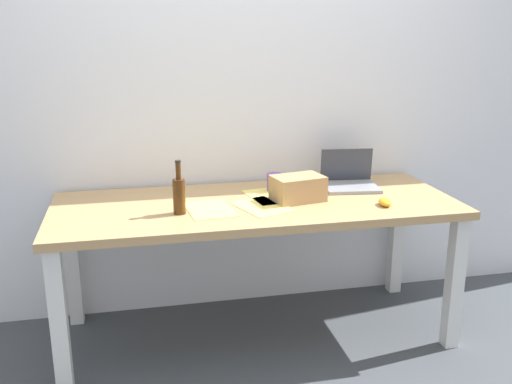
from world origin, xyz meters
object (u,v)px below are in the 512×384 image
Objects in this scene: coffee_mug at (274,182)px; desk at (256,218)px; cardboard_box at (298,188)px; beer_bottle at (179,194)px; laptop_right at (349,180)px; computer_mouse at (385,202)px.

desk is at bearing -128.81° from coffee_mug.
desk is 8.04× the size of cardboard_box.
cardboard_box reaches higher than coffee_mug.
beer_bottle is 0.59m from coffee_mug.
laptop_right is (0.55, 0.16, 0.12)m from desk.
computer_mouse is (0.60, -0.19, 0.10)m from desk.
cardboard_box reaches higher than computer_mouse.
laptop_right is at bearing 27.73° from cardboard_box.
beer_bottle is 1.02× the size of cardboard_box.
laptop_right is 3.26× the size of coffee_mug.
laptop_right is 1.25× the size of cardboard_box.
computer_mouse is 0.59m from coffee_mug.
laptop_right is at bearing 15.91° from desk.
coffee_mug is (-0.07, 0.19, -0.02)m from cardboard_box.
laptop_right is 0.41m from coffee_mug.
cardboard_box is at bearing -6.27° from desk.
computer_mouse is 1.05× the size of coffee_mug.
beer_bottle reaches higher than coffee_mug.
laptop_right reaches higher than coffee_mug.
computer_mouse is at bearing -4.96° from beer_bottle.
beer_bottle reaches higher than computer_mouse.
desk is 0.59m from laptop_right.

